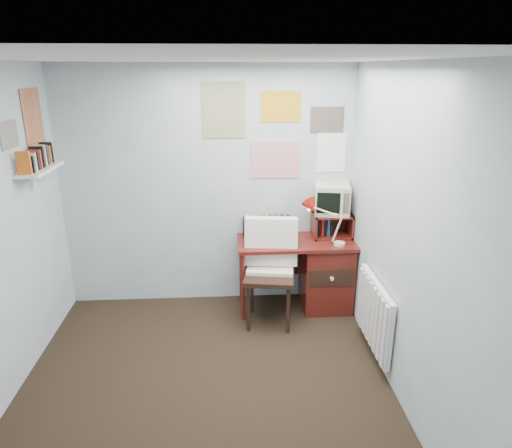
{
  "coord_description": "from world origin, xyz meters",
  "views": [
    {
      "loc": [
        0.21,
        -2.87,
        2.45
      ],
      "look_at": [
        0.45,
        0.94,
        1.14
      ],
      "focal_mm": 32.0,
      "sensor_mm": 36.0,
      "label": 1
    }
  ],
  "objects_px": {
    "desk_chair": "(270,276)",
    "wall_shelf": "(40,169)",
    "desk": "(320,271)",
    "desk_lamp": "(340,226)",
    "tv_riser": "(332,225)",
    "radiator": "(374,314)",
    "crt_tv": "(332,198)"
  },
  "relations": [
    {
      "from": "desk",
      "to": "crt_tv",
      "type": "bearing_deg",
      "value": 49.95
    },
    {
      "from": "desk_lamp",
      "to": "desk",
      "type": "bearing_deg",
      "value": 128.08
    },
    {
      "from": "desk_lamp",
      "to": "wall_shelf",
      "type": "bearing_deg",
      "value": 179.75
    },
    {
      "from": "tv_riser",
      "to": "radiator",
      "type": "height_order",
      "value": "tv_riser"
    },
    {
      "from": "desk_chair",
      "to": "radiator",
      "type": "height_order",
      "value": "desk_chair"
    },
    {
      "from": "desk",
      "to": "radiator",
      "type": "relative_size",
      "value": 1.5
    },
    {
      "from": "radiator",
      "to": "desk_lamp",
      "type": "bearing_deg",
      "value": 100.6
    },
    {
      "from": "tv_riser",
      "to": "wall_shelf",
      "type": "distance_m",
      "value": 2.83
    },
    {
      "from": "desk_chair",
      "to": "desk_lamp",
      "type": "xyz_separation_m",
      "value": [
        0.71,
        0.15,
        0.45
      ]
    },
    {
      "from": "tv_riser",
      "to": "wall_shelf",
      "type": "xyz_separation_m",
      "value": [
        -2.69,
        -0.49,
        0.74
      ]
    },
    {
      "from": "desk",
      "to": "desk_lamp",
      "type": "height_order",
      "value": "desk_lamp"
    },
    {
      "from": "desk_chair",
      "to": "tv_riser",
      "type": "bearing_deg",
      "value": 40.2
    },
    {
      "from": "desk",
      "to": "desk_lamp",
      "type": "distance_m",
      "value": 0.6
    },
    {
      "from": "desk_lamp",
      "to": "crt_tv",
      "type": "distance_m",
      "value": 0.36
    },
    {
      "from": "desk_chair",
      "to": "desk_lamp",
      "type": "distance_m",
      "value": 0.86
    },
    {
      "from": "desk_chair",
      "to": "wall_shelf",
      "type": "xyz_separation_m",
      "value": [
        -2.0,
        -0.07,
        1.11
      ]
    },
    {
      "from": "desk",
      "to": "tv_riser",
      "type": "bearing_deg",
      "value": 42.96
    },
    {
      "from": "desk_chair",
      "to": "desk_lamp",
      "type": "relative_size",
      "value": 2.52
    },
    {
      "from": "crt_tv",
      "to": "desk",
      "type": "bearing_deg",
      "value": -120.65
    },
    {
      "from": "wall_shelf",
      "to": "desk",
      "type": "bearing_deg",
      "value": 8.4
    },
    {
      "from": "desk",
      "to": "radiator",
      "type": "height_order",
      "value": "desk"
    },
    {
      "from": "tv_riser",
      "to": "radiator",
      "type": "xyz_separation_m",
      "value": [
        0.17,
        -1.04,
        -0.47
      ]
    },
    {
      "from": "desk_chair",
      "to": "radiator",
      "type": "bearing_deg",
      "value": -26.85
    },
    {
      "from": "tv_riser",
      "to": "desk",
      "type": "bearing_deg",
      "value": -137.04
    },
    {
      "from": "desk_chair",
      "to": "wall_shelf",
      "type": "distance_m",
      "value": 2.29
    },
    {
      "from": "desk_lamp",
      "to": "tv_riser",
      "type": "xyz_separation_m",
      "value": [
        -0.02,
        0.26,
        -0.08
      ]
    },
    {
      "from": "desk_lamp",
      "to": "wall_shelf",
      "type": "height_order",
      "value": "wall_shelf"
    },
    {
      "from": "desk",
      "to": "desk_chair",
      "type": "distance_m",
      "value": 0.66
    },
    {
      "from": "desk_chair",
      "to": "wall_shelf",
      "type": "relative_size",
      "value": 1.65
    },
    {
      "from": "desk",
      "to": "tv_riser",
      "type": "relative_size",
      "value": 3.0
    },
    {
      "from": "desk_lamp",
      "to": "radiator",
      "type": "relative_size",
      "value": 0.51
    },
    {
      "from": "desk",
      "to": "desk_chair",
      "type": "height_order",
      "value": "desk_chair"
    }
  ]
}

